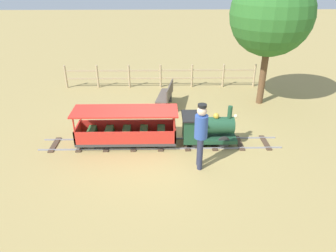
{
  "coord_description": "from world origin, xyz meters",
  "views": [
    {
      "loc": [
        7.32,
        0.08,
        4.27
      ],
      "look_at": [
        0.0,
        0.23,
        0.55
      ],
      "focal_mm": 33.52,
      "sensor_mm": 36.0,
      "label": 1
    }
  ],
  "objects_px": {
    "oak_tree_near": "(272,15)",
    "conductor_person": "(201,131)",
    "locomotive": "(206,128)",
    "park_bench": "(166,96)",
    "passenger_car": "(126,131)"
  },
  "relations": [
    {
      "from": "passenger_car",
      "to": "conductor_person",
      "type": "xyz_separation_m",
      "value": [
        1.08,
        1.82,
        0.54
      ]
    },
    {
      "from": "locomotive",
      "to": "oak_tree_near",
      "type": "height_order",
      "value": "oak_tree_near"
    },
    {
      "from": "conductor_person",
      "to": "park_bench",
      "type": "bearing_deg",
      "value": -168.23
    },
    {
      "from": "locomotive",
      "to": "park_bench",
      "type": "height_order",
      "value": "locomotive"
    },
    {
      "from": "locomotive",
      "to": "conductor_person",
      "type": "bearing_deg",
      "value": -14.38
    },
    {
      "from": "passenger_car",
      "to": "oak_tree_near",
      "type": "height_order",
      "value": "oak_tree_near"
    },
    {
      "from": "passenger_car",
      "to": "conductor_person",
      "type": "relative_size",
      "value": 1.67
    },
    {
      "from": "locomotive",
      "to": "passenger_car",
      "type": "xyz_separation_m",
      "value": [
        0.0,
        -2.1,
        -0.06
      ]
    },
    {
      "from": "oak_tree_near",
      "to": "conductor_person",
      "type": "bearing_deg",
      "value": -33.01
    },
    {
      "from": "locomotive",
      "to": "park_bench",
      "type": "distance_m",
      "value": 2.67
    },
    {
      "from": "locomotive",
      "to": "passenger_car",
      "type": "bearing_deg",
      "value": -90.0
    },
    {
      "from": "park_bench",
      "to": "conductor_person",
      "type": "bearing_deg",
      "value": 11.77
    },
    {
      "from": "locomotive",
      "to": "park_bench",
      "type": "bearing_deg",
      "value": -157.59
    },
    {
      "from": "park_bench",
      "to": "oak_tree_near",
      "type": "distance_m",
      "value": 4.17
    },
    {
      "from": "park_bench",
      "to": "oak_tree_near",
      "type": "relative_size",
      "value": 0.32
    }
  ]
}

